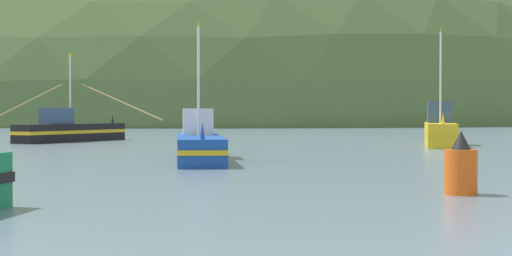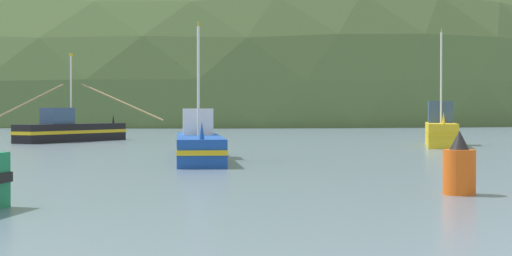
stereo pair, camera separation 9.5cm
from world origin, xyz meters
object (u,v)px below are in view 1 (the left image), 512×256
object	(u,v)px
fishing_boat_yellow	(440,131)
fishing_boat_blue	(199,144)
fishing_boat_black	(70,131)
channel_buoy	(461,168)

from	to	relation	value
fishing_boat_yellow	fishing_boat_blue	bearing A→B (deg)	-32.20
fishing_boat_black	fishing_boat_yellow	world-z (taller)	fishing_boat_yellow
fishing_boat_black	channel_buoy	size ratio (longest dim) A/B	9.51
fishing_boat_yellow	channel_buoy	bearing A→B (deg)	-1.25
fishing_boat_black	channel_buoy	bearing A→B (deg)	-125.14
fishing_boat_black	fishing_boat_blue	bearing A→B (deg)	-125.62
fishing_boat_yellow	channel_buoy	distance (m)	31.42
fishing_boat_black	fishing_boat_yellow	size ratio (longest dim) A/B	1.50
fishing_boat_black	channel_buoy	distance (m)	41.93
fishing_boat_blue	channel_buoy	bearing A→B (deg)	22.13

